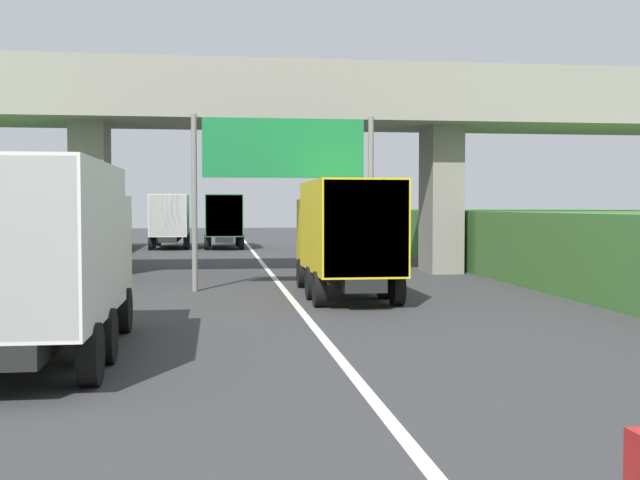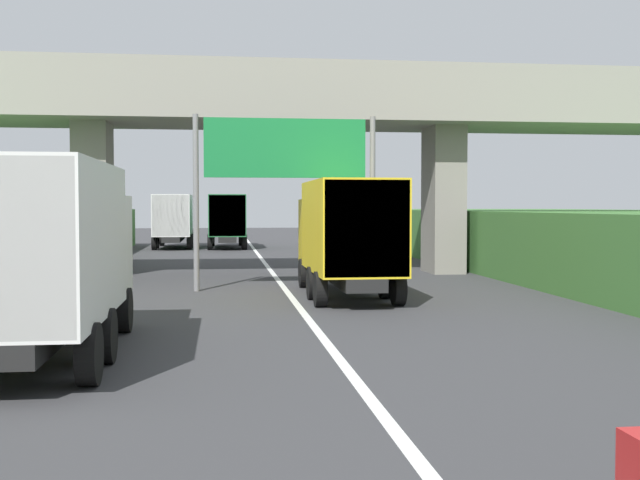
{
  "view_description": "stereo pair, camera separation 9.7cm",
  "coord_description": "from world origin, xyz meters",
  "px_view_note": "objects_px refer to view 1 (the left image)",
  "views": [
    {
      "loc": [
        -2.17,
        1.77,
        2.71
      ],
      "look_at": [
        0.0,
        18.07,
        2.0
      ],
      "focal_mm": 43.96,
      "sensor_mm": 36.0,
      "label": 1
    },
    {
      "loc": [
        -2.07,
        1.75,
        2.71
      ],
      "look_at": [
        0.0,
        18.07,
        2.0
      ],
      "focal_mm": 43.96,
      "sensor_mm": 36.0,
      "label": 2
    }
  ],
  "objects_px": {
    "truck_green": "(224,218)",
    "construction_barrel_5": "(77,278)",
    "overhead_highway_sign": "(284,160)",
    "truck_yellow": "(345,232)",
    "truck_silver": "(171,218)",
    "truck_white": "(48,250)",
    "construction_barrel_4": "(46,294)"
  },
  "relations": [
    {
      "from": "truck_yellow",
      "to": "truck_white",
      "type": "height_order",
      "value": "same"
    },
    {
      "from": "truck_white",
      "to": "truck_silver",
      "type": "height_order",
      "value": "same"
    },
    {
      "from": "truck_yellow",
      "to": "truck_silver",
      "type": "height_order",
      "value": "same"
    },
    {
      "from": "truck_yellow",
      "to": "construction_barrel_4",
      "type": "bearing_deg",
      "value": -164.35
    },
    {
      "from": "overhead_highway_sign",
      "to": "truck_silver",
      "type": "height_order",
      "value": "overhead_highway_sign"
    },
    {
      "from": "truck_green",
      "to": "construction_barrel_5",
      "type": "distance_m",
      "value": 26.41
    },
    {
      "from": "overhead_highway_sign",
      "to": "truck_yellow",
      "type": "xyz_separation_m",
      "value": [
        1.64,
        -2.11,
        -2.25
      ]
    },
    {
      "from": "truck_silver",
      "to": "construction_barrel_4",
      "type": "bearing_deg",
      "value": -92.64
    },
    {
      "from": "truck_yellow",
      "to": "truck_white",
      "type": "xyz_separation_m",
      "value": [
        -6.76,
        -8.74,
        0.0
      ]
    },
    {
      "from": "overhead_highway_sign",
      "to": "truck_silver",
      "type": "relative_size",
      "value": 0.81
    },
    {
      "from": "construction_barrel_5",
      "to": "overhead_highway_sign",
      "type": "bearing_deg",
      "value": -0.26
    },
    {
      "from": "truck_green",
      "to": "construction_barrel_5",
      "type": "bearing_deg",
      "value": -100.54
    },
    {
      "from": "truck_yellow",
      "to": "truck_green",
      "type": "xyz_separation_m",
      "value": [
        -3.32,
        28.06,
        0.0
      ]
    },
    {
      "from": "truck_yellow",
      "to": "truck_green",
      "type": "height_order",
      "value": "same"
    },
    {
      "from": "truck_yellow",
      "to": "truck_silver",
      "type": "distance_m",
      "value": 29.25
    },
    {
      "from": "overhead_highway_sign",
      "to": "construction_barrel_5",
      "type": "xyz_separation_m",
      "value": [
        -6.51,
        0.03,
        -3.72
      ]
    },
    {
      "from": "overhead_highway_sign",
      "to": "truck_white",
      "type": "relative_size",
      "value": 0.81
    },
    {
      "from": "truck_white",
      "to": "truck_silver",
      "type": "relative_size",
      "value": 1.0
    },
    {
      "from": "construction_barrel_5",
      "to": "construction_barrel_4",
      "type": "bearing_deg",
      "value": -90.1
    },
    {
      "from": "truck_silver",
      "to": "construction_barrel_5",
      "type": "distance_m",
      "value": 26.4
    },
    {
      "from": "truck_silver",
      "to": "truck_yellow",
      "type": "bearing_deg",
      "value": -76.68
    },
    {
      "from": "truck_yellow",
      "to": "truck_green",
      "type": "relative_size",
      "value": 1.0
    },
    {
      "from": "truck_white",
      "to": "construction_barrel_4",
      "type": "xyz_separation_m",
      "value": [
        -1.39,
        6.45,
        -1.47
      ]
    },
    {
      "from": "construction_barrel_4",
      "to": "construction_barrel_5",
      "type": "height_order",
      "value": "same"
    },
    {
      "from": "overhead_highway_sign",
      "to": "construction_barrel_4",
      "type": "relative_size",
      "value": 6.53
    },
    {
      "from": "truck_white",
      "to": "truck_silver",
      "type": "bearing_deg",
      "value": 89.97
    },
    {
      "from": "truck_silver",
      "to": "construction_barrel_5",
      "type": "xyz_separation_m",
      "value": [
        -1.41,
        -26.33,
        -1.47
      ]
    },
    {
      "from": "truck_white",
      "to": "truck_green",
      "type": "relative_size",
      "value": 1.0
    },
    {
      "from": "overhead_highway_sign",
      "to": "construction_barrel_5",
      "type": "distance_m",
      "value": 7.5
    },
    {
      "from": "truck_green",
      "to": "construction_barrel_5",
      "type": "height_order",
      "value": "truck_green"
    },
    {
      "from": "truck_white",
      "to": "construction_barrel_4",
      "type": "height_order",
      "value": "truck_white"
    },
    {
      "from": "truck_silver",
      "to": "truck_white",
      "type": "bearing_deg",
      "value": -90.03
    }
  ]
}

